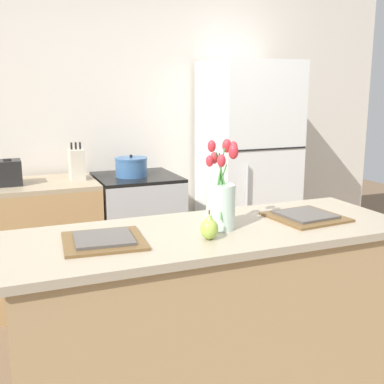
# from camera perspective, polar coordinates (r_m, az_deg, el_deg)

# --- Properties ---
(back_wall) EXTENTS (5.20, 0.08, 2.70)m
(back_wall) POSITION_cam_1_polar(r_m,az_deg,el_deg) (3.97, -9.75, 9.29)
(back_wall) COLOR silver
(back_wall) RESTS_ON ground_plane
(kitchen_island) EXTENTS (1.80, 0.66, 0.92)m
(kitchen_island) POSITION_cam_1_polar(r_m,az_deg,el_deg) (2.32, 2.42, -15.37)
(kitchen_island) COLOR tan
(kitchen_island) RESTS_ON ground_plane
(stove_range) EXTENTS (0.60, 0.61, 0.89)m
(stove_range) POSITION_cam_1_polar(r_m,az_deg,el_deg) (3.76, -6.41, -4.76)
(stove_range) COLOR #B2B5B7
(stove_range) RESTS_ON ground_plane
(refrigerator) EXTENTS (0.68, 0.67, 1.75)m
(refrigerator) POSITION_cam_1_polar(r_m,az_deg,el_deg) (4.02, 6.58, 2.62)
(refrigerator) COLOR white
(refrigerator) RESTS_ON ground_plane
(flower_vase) EXTENTS (0.16, 0.16, 0.40)m
(flower_vase) POSITION_cam_1_polar(r_m,az_deg,el_deg) (2.12, 3.45, -0.84)
(flower_vase) COLOR silver
(flower_vase) RESTS_ON kitchen_island
(pear_figurine) EXTENTS (0.08, 0.08, 0.13)m
(pear_figurine) POSITION_cam_1_polar(r_m,az_deg,el_deg) (2.00, 2.05, -4.27)
(pear_figurine) COLOR #9EBC47
(pear_figurine) RESTS_ON kitchen_island
(plate_setting_left) EXTENTS (0.35, 0.35, 0.02)m
(plate_setting_left) POSITION_cam_1_polar(r_m,az_deg,el_deg) (2.00, -10.42, -5.64)
(plate_setting_left) COLOR brown
(plate_setting_left) RESTS_ON kitchen_island
(plate_setting_right) EXTENTS (0.35, 0.35, 0.02)m
(plate_setting_right) POSITION_cam_1_polar(r_m,az_deg,el_deg) (2.39, 13.38, -2.83)
(plate_setting_right) COLOR brown
(plate_setting_right) RESTS_ON kitchen_island
(toaster) EXTENTS (0.28, 0.18, 0.17)m
(toaster) POSITION_cam_1_polar(r_m,az_deg,el_deg) (3.49, -21.69, 2.11)
(toaster) COLOR black
(toaster) RESTS_ON back_counter
(cooking_pot) EXTENTS (0.24, 0.24, 0.17)m
(cooking_pot) POSITION_cam_1_polar(r_m,az_deg,el_deg) (3.62, -7.21, 2.96)
(cooking_pot) COLOR #386093
(cooking_pot) RESTS_ON stove_range
(knife_block) EXTENTS (0.10, 0.14, 0.27)m
(knife_block) POSITION_cam_1_polar(r_m,az_deg,el_deg) (3.55, -13.51, 3.19)
(knife_block) COLOR beige
(knife_block) RESTS_ON back_counter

